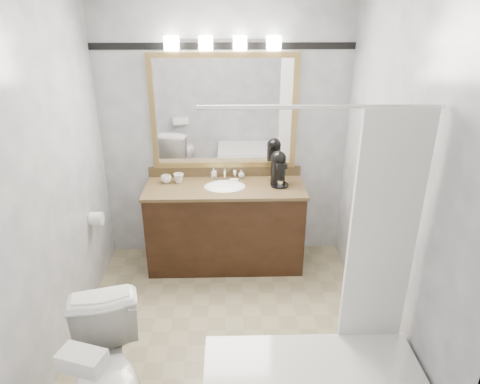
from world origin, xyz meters
name	(u,v)px	position (x,y,z in m)	size (l,w,h in m)	color
room	(223,190)	(0.00, 0.00, 1.25)	(2.42, 2.62, 2.52)	#9A8D68
vanity	(225,224)	(0.00, 1.02, 0.44)	(1.53, 0.58, 0.97)	black
mirror	(224,112)	(0.00, 1.28, 1.50)	(1.40, 0.04, 1.10)	#A5874A
vanity_light_bar	(223,43)	(0.00, 1.23, 2.13)	(1.02, 0.14, 0.12)	silver
accent_stripe	(223,46)	(0.00, 1.29, 2.10)	(2.40, 0.01, 0.06)	black
tp_roll	(96,219)	(-1.14, 0.66, 0.70)	(0.12, 0.12, 0.11)	white
toilet	(108,378)	(-0.70, -0.83, 0.39)	(0.43, 0.76, 0.78)	white
tissue_box	(82,360)	(-0.70, -1.12, 0.82)	(0.23, 0.13, 0.09)	white
coffee_maker	(278,167)	(0.51, 1.06, 1.02)	(0.17, 0.22, 0.33)	black
cup_left	(166,179)	(-0.57, 1.12, 0.89)	(0.10, 0.10, 0.08)	white
cup_right	(179,178)	(-0.45, 1.13, 0.89)	(0.10, 0.10, 0.09)	white
soap_bottle_a	(214,173)	(-0.11, 1.23, 0.90)	(0.04, 0.05, 0.10)	white
soap_bottle_b	(241,174)	(0.16, 1.23, 0.89)	(0.06, 0.06, 0.08)	white
soap_bar	(234,180)	(0.09, 1.13, 0.86)	(0.08, 0.05, 0.03)	beige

